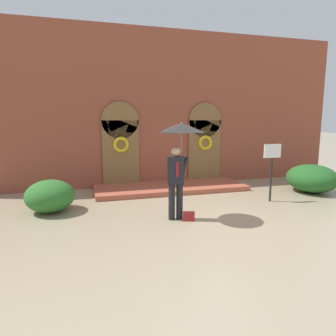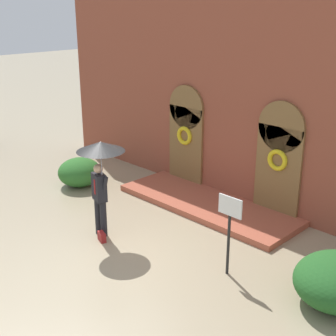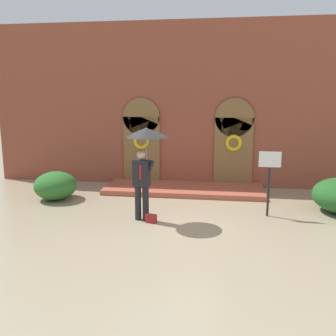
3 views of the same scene
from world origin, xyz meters
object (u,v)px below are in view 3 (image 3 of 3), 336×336
person_with_umbrella (145,146)px  handbag (151,219)px  sign_post (269,173)px  shrub_left (55,186)px

person_with_umbrella → handbag: bearing=-48.8°
person_with_umbrella → sign_post: size_ratio=1.37×
sign_post → shrub_left: sign_post is taller
person_with_umbrella → handbag: (0.18, -0.20, -1.80)m
person_with_umbrella → shrub_left: 3.77m
sign_post → shrub_left: size_ratio=1.32×
handbag → sign_post: sign_post is taller
shrub_left → person_with_umbrella: bearing=-25.6°
person_with_umbrella → shrub_left: size_ratio=1.81×
handbag → sign_post: size_ratio=0.16×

